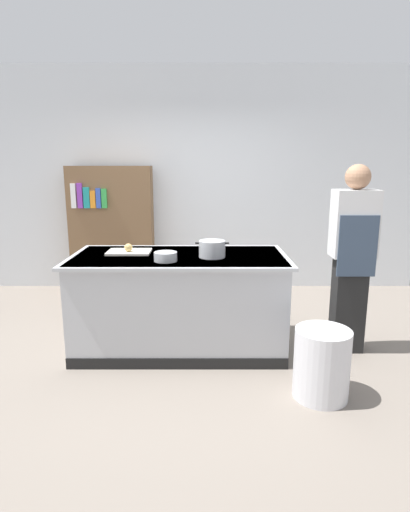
# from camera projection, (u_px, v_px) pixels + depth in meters

# --- Properties ---
(ground_plane) EXTENTS (10.00, 10.00, 0.00)m
(ground_plane) POSITION_uv_depth(u_px,v_px,m) (179.00, 346.00, 3.98)
(ground_plane) COLOR slate
(back_wall) EXTENTS (6.40, 0.12, 3.00)m
(back_wall) POSITION_uv_depth(u_px,v_px,m) (187.00, 181.00, 5.70)
(back_wall) COLOR silver
(back_wall) RESTS_ON ground_plane
(counter_island) EXTENTS (1.98, 0.98, 0.90)m
(counter_island) POSITION_uv_depth(u_px,v_px,m) (178.00, 301.00, 3.88)
(counter_island) COLOR #B7BABF
(counter_island) RESTS_ON ground_plane
(cutting_board) EXTENTS (0.40, 0.28, 0.02)m
(cutting_board) POSITION_uv_depth(u_px,v_px,m) (128.00, 252.00, 3.88)
(cutting_board) COLOR silver
(cutting_board) RESTS_ON counter_island
(onion) EXTENTS (0.08, 0.08, 0.08)m
(onion) POSITION_uv_depth(u_px,v_px,m) (127.00, 248.00, 3.84)
(onion) COLOR tan
(onion) RESTS_ON cutting_board
(stock_pot) EXTENTS (0.30, 0.24, 0.15)m
(stock_pot) POSITION_uv_depth(u_px,v_px,m) (211.00, 249.00, 3.70)
(stock_pot) COLOR #B7BABF
(stock_pot) RESTS_ON counter_island
(mixing_bowl) EXTENTS (0.20, 0.20, 0.08)m
(mixing_bowl) POSITION_uv_depth(u_px,v_px,m) (164.00, 257.00, 3.55)
(mixing_bowl) COLOR #B7BABF
(mixing_bowl) RESTS_ON counter_island
(trash_bin) EXTENTS (0.41, 0.41, 0.53)m
(trash_bin) POSITION_uv_depth(u_px,v_px,m) (320.00, 363.00, 3.07)
(trash_bin) COLOR silver
(trash_bin) RESTS_ON ground_plane
(person_chef) EXTENTS (0.38, 0.25, 1.72)m
(person_chef) POSITION_uv_depth(u_px,v_px,m) (351.00, 255.00, 3.73)
(person_chef) COLOR black
(person_chef) RESTS_ON ground_plane
(bookshelf) EXTENTS (1.10, 0.31, 1.70)m
(bookshelf) POSITION_uv_depth(u_px,v_px,m) (111.00, 230.00, 5.55)
(bookshelf) COLOR brown
(bookshelf) RESTS_ON ground_plane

